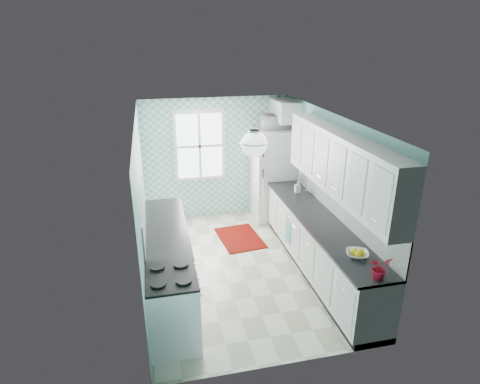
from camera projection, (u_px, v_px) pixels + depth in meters
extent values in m
cube|color=silver|center=(240.00, 267.00, 6.73)|extent=(3.00, 4.40, 0.02)
cube|color=white|center=(240.00, 118.00, 5.81)|extent=(3.00, 4.40, 0.02)
cube|color=#6CAEAC|center=(217.00, 158.00, 8.27)|extent=(3.00, 0.02, 2.50)
cube|color=#6CAEAC|center=(287.00, 275.00, 4.26)|extent=(3.00, 0.02, 2.50)
cube|color=#6CAEAC|center=(142.00, 206.00, 5.96)|extent=(0.02, 4.40, 2.50)
cube|color=#6CAEAC|center=(330.00, 190.00, 6.58)|extent=(0.02, 4.40, 2.50)
cube|color=#6FBFAE|center=(217.00, 159.00, 8.25)|extent=(3.00, 0.01, 2.50)
cube|color=white|center=(200.00, 146.00, 8.05)|extent=(1.04, 0.05, 1.44)
cube|color=white|center=(200.00, 146.00, 8.03)|extent=(0.90, 0.02, 1.30)
cube|color=white|center=(339.00, 203.00, 6.23)|extent=(0.02, 3.60, 0.51)
cube|color=white|center=(143.00, 212.00, 5.91)|extent=(0.02, 2.15, 0.51)
cube|color=silver|center=(340.00, 164.00, 5.76)|extent=(0.33, 3.20, 0.90)
cube|color=silver|center=(284.00, 111.00, 7.83)|extent=(0.40, 0.74, 0.40)
cylinder|color=silver|center=(254.00, 132.00, 5.09)|extent=(0.14, 0.14, 0.04)
cylinder|color=silver|center=(254.00, 137.00, 5.12)|extent=(0.02, 0.02, 0.12)
sphere|color=white|center=(254.00, 144.00, 5.15)|extent=(0.34, 0.34, 0.34)
cube|color=white|center=(319.00, 247.00, 6.44)|extent=(0.60, 3.60, 0.90)
cube|color=black|center=(320.00, 221.00, 6.27)|extent=(0.63, 3.60, 0.04)
cube|color=white|center=(167.00, 254.00, 6.24)|extent=(0.60, 2.15, 0.90)
cube|color=black|center=(165.00, 226.00, 6.08)|extent=(0.63, 2.15, 0.04)
cube|color=white|center=(273.00, 174.00, 8.27)|extent=(0.83, 0.78, 1.90)
cube|color=silver|center=(280.00, 159.00, 7.75)|extent=(0.81, 0.01, 0.02)
cube|color=silver|center=(263.00, 149.00, 7.58)|extent=(0.03, 0.03, 0.30)
cube|color=silver|center=(263.00, 182.00, 7.82)|extent=(0.03, 0.03, 0.54)
cube|color=silver|center=(173.00, 308.00, 4.95)|extent=(0.62, 0.78, 0.93)
cube|color=black|center=(170.00, 276.00, 4.79)|extent=(0.62, 0.78, 0.03)
cube|color=black|center=(198.00, 300.00, 5.00)|extent=(0.01, 0.52, 0.31)
cube|color=silver|center=(296.00, 195.00, 7.29)|extent=(0.54, 0.45, 0.12)
cylinder|color=silver|center=(306.00, 183.00, 7.26)|extent=(0.02, 0.02, 0.30)
torus|color=silver|center=(303.00, 174.00, 7.17)|extent=(0.16, 0.02, 0.16)
cube|color=maroon|center=(240.00, 238.00, 7.67)|extent=(0.85, 1.13, 0.02)
cube|color=#55AA93|center=(288.00, 231.00, 6.89)|extent=(0.05, 0.26, 0.39)
imported|color=white|center=(357.00, 254.00, 5.20)|extent=(0.37, 0.37, 0.07)
imported|color=#A51321|center=(379.00, 268.00, 4.70)|extent=(0.31, 0.29, 0.28)
imported|color=#9DBAC2|center=(298.00, 187.00, 7.31)|extent=(0.10, 0.10, 0.21)
imported|color=silver|center=(275.00, 122.00, 7.87)|extent=(0.54, 0.38, 0.29)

